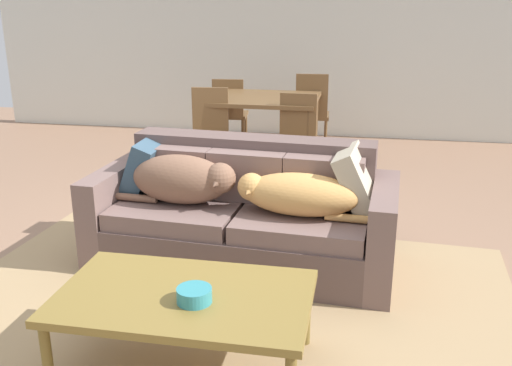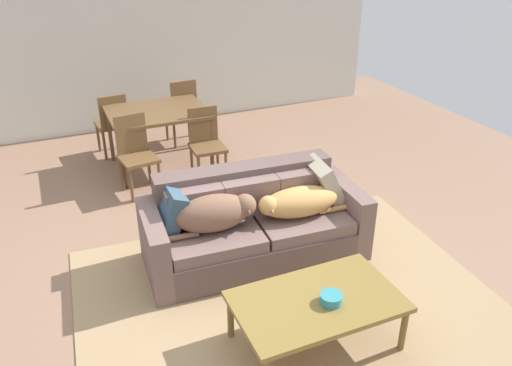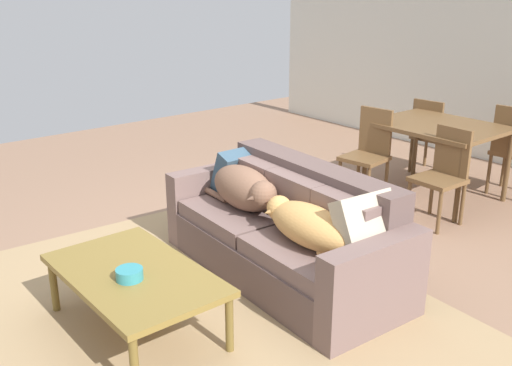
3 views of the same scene
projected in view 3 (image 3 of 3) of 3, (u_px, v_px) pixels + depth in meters
ground_plane at (262, 261)px, 4.73m from camera, size 10.00×10.00×0.00m
area_rug at (203, 306)px, 4.06m from camera, size 3.61×2.98×0.01m
couch at (288, 234)px, 4.42m from camera, size 2.08×0.98×0.84m
dog_on_left_cushion at (245, 189)px, 4.55m from camera, size 0.85×0.37×0.33m
dog_on_right_cushion at (308, 225)px, 3.97m from camera, size 0.91×0.38×0.27m
throw_pillow_by_left_arm at (237, 172)px, 4.94m from camera, size 0.27×0.38×0.41m
throw_pillow_by_right_arm at (368, 228)px, 3.77m from camera, size 0.35×0.46×0.45m
coffee_table at (135, 277)px, 3.67m from camera, size 1.22×0.73×0.42m
bowl_on_coffee_table at (129, 274)px, 3.55m from camera, size 0.17×0.17×0.07m
dining_table at (438, 131)px, 5.92m from camera, size 1.21×0.97×0.77m
dining_chair_near_left at (369, 150)px, 5.94m from camera, size 0.45×0.45×0.92m
dining_chair_near_right at (443, 172)px, 5.33m from camera, size 0.42×0.42×0.89m
dining_chair_far_left at (431, 133)px, 6.70m from camera, size 0.44×0.44×0.87m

